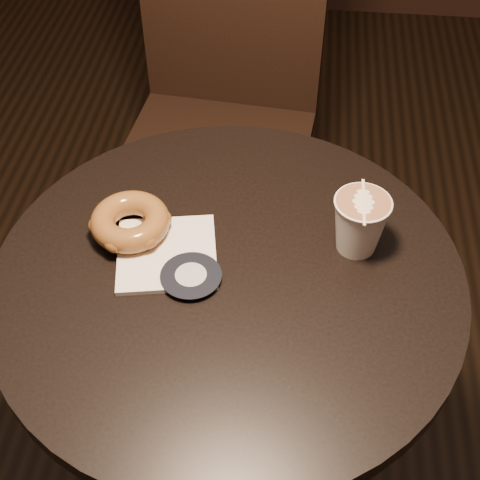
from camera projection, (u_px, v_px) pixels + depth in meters
The scene contains 5 objects.
cafe_table at pixel (229, 347), 1.13m from camera, with size 0.70×0.70×0.75m.
chair at pixel (224, 85), 1.57m from camera, with size 0.47×0.47×1.08m.
pastry_bag at pixel (167, 253), 1.00m from camera, with size 0.15×0.15×0.01m, color white.
doughnut at pixel (130, 221), 1.01m from camera, with size 0.12×0.12×0.04m, color brown.
latte_cup at pixel (359, 224), 0.98m from camera, with size 0.08×0.08×0.09m, color white, non-canonical shape.
Camera 1 is at (0.09, -0.64, 1.50)m, focal length 50.00 mm.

